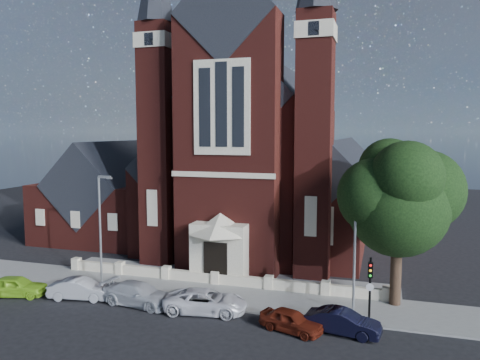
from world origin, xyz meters
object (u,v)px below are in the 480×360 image
object	(u,v)px
church	(269,161)
car_lime_van	(16,286)
car_dark_red	(291,321)
car_navy	(343,322)
car_white_suv	(206,301)
parish_hall	(111,200)
street_lamp_left	(101,223)
street_lamp_right	(356,240)
street_tree	(400,200)
car_silver_a	(81,289)
car_silver_b	(138,294)
traffic_signal	(370,282)

from	to	relation	value
church	car_lime_van	xyz separation A→B (m)	(-12.25, -22.72, -7.48)
church	car_dark_red	distance (m)	24.94
car_navy	car_white_suv	bearing A→B (deg)	93.49
church	car_dark_red	xyz separation A→B (m)	(6.83, -22.77, -7.56)
parish_hall	car_dark_red	bearing A→B (deg)	-37.98
street_lamp_left	street_lamp_right	distance (m)	18.00
church	street_tree	xyz separation A→B (m)	(12.60, -17.23, -1.23)
car_silver_a	car_navy	bearing A→B (deg)	-102.10
car_silver_a	car_silver_b	world-z (taller)	car_silver_b
church	car_silver_a	size ratio (longest dim) A/B	8.31
church	street_lamp_right	xyz separation A→B (m)	(10.09, -18.94, -3.59)
parish_hall	car_silver_a	xyz separation A→B (m)	(8.30, -16.92, -3.32)
street_lamp_left	car_silver_a	xyz separation A→B (m)	(0.21, -2.92, -3.91)
street_lamp_right	street_lamp_left	bearing A→B (deg)	180.00
parish_hall	car_silver_a	world-z (taller)	parish_hall
car_silver_a	car_white_suv	xyz separation A→B (m)	(8.92, 0.28, 0.03)
traffic_signal	car_navy	size ratio (longest dim) A/B	0.97
car_dark_red	traffic_signal	bearing A→B (deg)	-43.03
traffic_signal	car_silver_a	world-z (taller)	traffic_signal
car_lime_van	car_silver_b	xyz separation A→B (m)	(8.81, 1.06, 0.01)
church	street_tree	size ratio (longest dim) A/B	3.26
street_lamp_left	car_lime_van	distance (m)	6.94
car_silver_a	street_lamp_left	bearing A→B (deg)	-6.68
car_lime_van	car_silver_a	bearing A→B (deg)	-94.47
church	street_tree	bearing A→B (deg)	-53.83
street_lamp_left	car_silver_b	distance (m)	6.51
street_lamp_left	church	bearing A→B (deg)	67.34
parish_hall	street_lamp_right	world-z (taller)	parish_hall
street_tree	street_lamp_right	xyz separation A→B (m)	(-2.51, -1.71, -2.36)
parish_hall	street_lamp_right	size ratio (longest dim) A/B	1.51
street_lamp_right	car_silver_a	distance (m)	18.44
street_tree	street_lamp_right	bearing A→B (deg)	-145.74
church	traffic_signal	world-z (taller)	church
street_tree	car_silver_b	size ratio (longest dim) A/B	2.15
street_tree	car_lime_van	bearing A→B (deg)	-167.55
traffic_signal	car_silver_b	world-z (taller)	traffic_signal
car_white_suv	car_lime_van	bearing A→B (deg)	86.50
car_lime_van	car_navy	world-z (taller)	car_lime_van
car_lime_van	car_dark_red	size ratio (longest dim) A/B	1.13
street_tree	car_dark_red	size ratio (longest dim) A/B	2.90
street_tree	traffic_signal	distance (m)	5.70
street_lamp_left	car_dark_red	distance (m)	15.73
church	car_lime_van	bearing A→B (deg)	-118.33
street_tree	car_silver_a	world-z (taller)	street_tree
street_lamp_left	traffic_signal	distance (m)	19.08
car_white_suv	car_silver_a	bearing A→B (deg)	83.47
car_lime_van	car_silver_b	world-z (taller)	car_silver_b
street_tree	car_silver_a	distance (m)	21.74
street_tree	car_silver_b	xyz separation A→B (m)	(-16.03, -4.43, -6.24)
street_lamp_left	car_navy	xyz separation A→B (m)	(17.55, -3.30, -3.92)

